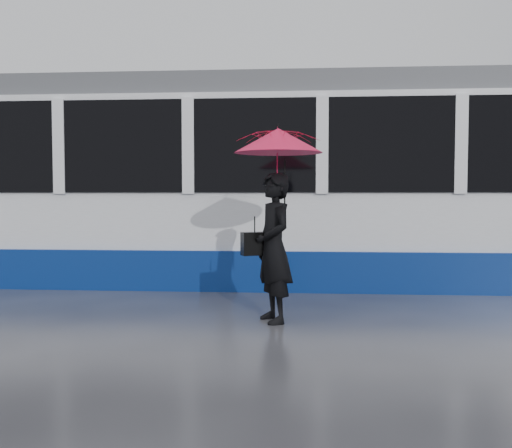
{
  "coord_description": "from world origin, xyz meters",
  "views": [
    {
      "loc": [
        0.93,
        -7.22,
        1.47
      ],
      "look_at": [
        0.39,
        -0.1,
        1.1
      ],
      "focal_mm": 40.0,
      "sensor_mm": 36.0,
      "label": 1
    }
  ],
  "objects": [
    {
      "name": "ground",
      "position": [
        0.0,
        0.0,
        0.0
      ],
      "size": [
        90.0,
        90.0,
        0.0
      ],
      "primitive_type": "plane",
      "color": "#28282C",
      "rests_on": "ground"
    },
    {
      "name": "woman",
      "position": [
        0.63,
        -0.7,
        0.86
      ],
      "size": [
        0.64,
        0.74,
        1.72
      ],
      "primitive_type": "imported",
      "rotation": [
        0.0,
        0.0,
        -1.14
      ],
      "color": "black",
      "rests_on": "ground"
    },
    {
      "name": "rails",
      "position": [
        0.0,
        2.5,
        0.01
      ],
      "size": [
        34.0,
        1.51,
        0.02
      ],
      "color": "#3F3D38",
      "rests_on": "ground"
    },
    {
      "name": "tram",
      "position": [
        1.76,
        2.5,
        1.64
      ],
      "size": [
        26.0,
        2.56,
        3.35
      ],
      "color": "white",
      "rests_on": "ground"
    },
    {
      "name": "handbag",
      "position": [
        0.41,
        -0.68,
        0.9
      ],
      "size": [
        0.34,
        0.25,
        0.45
      ],
      "rotation": [
        0.0,
        0.0,
        0.43
      ],
      "color": "black",
      "rests_on": "ground"
    },
    {
      "name": "umbrella",
      "position": [
        0.68,
        -0.7,
        1.89
      ],
      "size": [
        1.34,
        1.34,
        1.16
      ],
      "rotation": [
        0.0,
        0.0,
        0.43
      ],
      "color": "#E5138C",
      "rests_on": "ground"
    }
  ]
}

